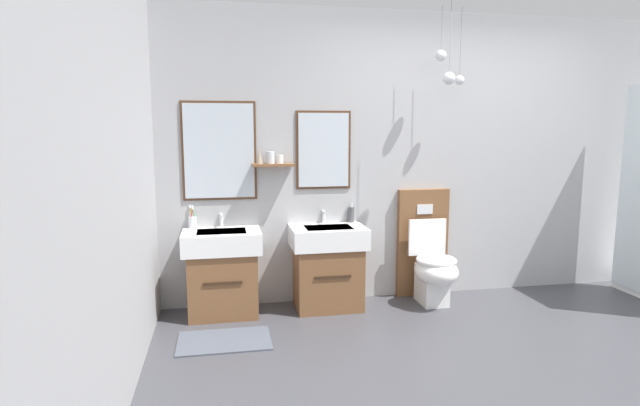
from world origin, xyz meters
The scene contains 11 objects.
ground_plane centered at (0.00, 0.00, -0.05)m, with size 6.68×4.72×0.10m, color #3D3D42.
wall_back centered at (-0.02, 1.70, 1.29)m, with size 5.48×0.55×2.58m.
wall_left centered at (-2.68, 0.00, 1.29)m, with size 0.12×3.52×2.58m, color #A8A8AA.
bath_mat centered at (-2.09, 0.86, 0.01)m, with size 0.68×0.44×0.01m, color #474C56.
vanity_sink_left centered at (-2.09, 1.45, 0.38)m, with size 0.64×0.47×0.72m.
tap_on_left_sink centered at (-2.09, 1.61, 0.79)m, with size 0.03×0.13×0.11m.
vanity_sink_right centered at (-1.19, 1.45, 0.38)m, with size 0.64×0.47×0.72m.
tap_on_right_sink centered at (-1.19, 1.61, 0.79)m, with size 0.03×0.13×0.11m.
toilet centered at (-0.26, 1.44, 0.38)m, with size 0.48×0.62×1.00m.
toothbrush_cup centered at (-2.33, 1.60, 0.77)m, with size 0.07×0.07×0.20m.
soap_dispenser centered at (-0.94, 1.61, 0.79)m, with size 0.06×0.06×0.17m.
Camera 1 is at (-2.08, -2.83, 1.57)m, focal length 29.03 mm.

